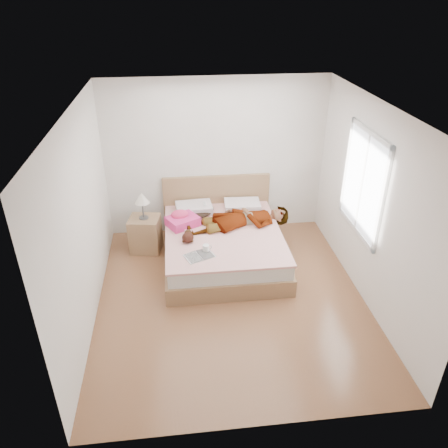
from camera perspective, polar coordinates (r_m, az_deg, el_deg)
name	(u,v)px	position (r m, az deg, el deg)	size (l,w,h in m)	color
ground	(231,298)	(6.10, 0.94, -9.65)	(4.00, 4.00, 0.00)	#532D1A
woman	(239,216)	(6.77, 1.93, 0.99)	(0.65, 1.72, 0.24)	white
hair	(200,210)	(7.15, -3.13, 1.87)	(0.44, 0.54, 0.08)	black
phone	(205,204)	(7.05, -2.56, 2.67)	(0.04, 0.09, 0.01)	silver
room_shell	(363,183)	(6.03, 17.70, 5.09)	(4.00, 4.00, 4.00)	white
bed	(223,242)	(6.78, -0.18, -2.38)	(1.80, 2.08, 1.00)	brown
towel	(182,220)	(6.76, -5.51, 0.57)	(0.57, 0.53, 0.24)	#F542A2
magazine	(199,256)	(6.02, -3.23, -4.17)	(0.46, 0.39, 0.02)	white
coffee_mug	(206,248)	(6.09, -2.34, -3.17)	(0.14, 0.11, 0.11)	white
plush_toy	(188,237)	(6.34, -4.74, -1.65)	(0.19, 0.27, 0.14)	black
nightstand	(145,231)	(7.07, -10.26, -0.95)	(0.53, 0.49, 1.01)	brown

